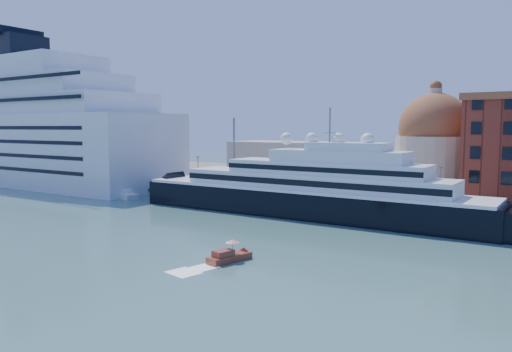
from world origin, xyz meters
The scene contains 9 objects.
ground centered at (0.00, 0.00, 0.00)m, with size 400.00×400.00×0.00m, color #3B6766.
quay centered at (0.00, 34.00, 1.25)m, with size 180.00×10.00×2.50m, color gray.
land centered at (0.00, 75.00, 1.00)m, with size 260.00×72.00×2.00m, color slate.
quay_fence centered at (0.00, 29.50, 3.10)m, with size 180.00×0.10×1.20m, color slate.
superyacht centered at (2.37, 23.00, 4.44)m, with size 86.07×11.93×25.72m.
service_barge centered at (-46.50, 20.20, 0.70)m, with size 11.35×5.44×2.45m.
water_taxi centered at (13.07, -14.01, 0.75)m, with size 3.57×6.85×3.10m.
church centered at (6.39, 57.72, 10.91)m, with size 66.00×18.00×25.50m.
lamp_posts centered at (-12.67, 32.27, 9.84)m, with size 120.80×2.40×18.00m.
Camera 1 is at (52.73, -67.32, 18.28)m, focal length 35.00 mm.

